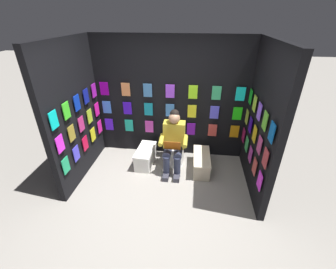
{
  "coord_description": "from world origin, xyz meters",
  "views": [
    {
      "loc": [
        -0.48,
        2.46,
        2.72
      ],
      "look_at": [
        -0.05,
        -0.94,
        0.85
      ],
      "focal_mm": 24.01,
      "sensor_mm": 36.0,
      "label": 1
    }
  ],
  "objects_px": {
    "comic_longbox_near": "(146,156)",
    "toilet": "(175,148)",
    "person_reading": "(174,142)",
    "comic_longbox_far": "(201,162)"
  },
  "relations": [
    {
      "from": "comic_longbox_near",
      "to": "toilet",
      "type": "bearing_deg",
      "value": -161.51
    },
    {
      "from": "comic_longbox_near",
      "to": "comic_longbox_far",
      "type": "relative_size",
      "value": 0.9
    },
    {
      "from": "toilet",
      "to": "comic_longbox_near",
      "type": "relative_size",
      "value": 1.12
    },
    {
      "from": "comic_longbox_far",
      "to": "person_reading",
      "type": "bearing_deg",
      "value": 0.69
    },
    {
      "from": "person_reading",
      "to": "comic_longbox_far",
      "type": "distance_m",
      "value": 0.7
    },
    {
      "from": "toilet",
      "to": "person_reading",
      "type": "relative_size",
      "value": 0.65
    },
    {
      "from": "toilet",
      "to": "comic_longbox_near",
      "type": "distance_m",
      "value": 0.61
    },
    {
      "from": "comic_longbox_near",
      "to": "comic_longbox_far",
      "type": "xyz_separation_m",
      "value": [
        -1.11,
        0.05,
        -0.01
      ]
    },
    {
      "from": "person_reading",
      "to": "comic_longbox_near",
      "type": "distance_m",
      "value": 0.71
    },
    {
      "from": "comic_longbox_near",
      "to": "comic_longbox_far",
      "type": "height_order",
      "value": "comic_longbox_near"
    }
  ]
}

